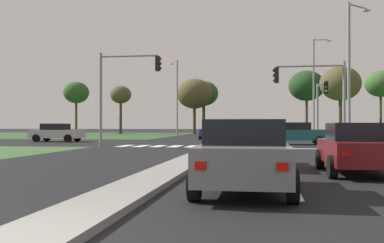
{
  "coord_description": "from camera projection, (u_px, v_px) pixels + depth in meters",
  "views": [
    {
      "loc": [
        2.78,
        -4.52,
        1.47
      ],
      "look_at": [
        -2.44,
        28.76,
        1.67
      ],
      "focal_mm": 42.15,
      "sensor_mm": 36.0,
      "label": 1
    }
  ],
  "objects": [
    {
      "name": "car_black_second",
      "position": [
        228.0,
        129.0,
        66.65
      ],
      "size": [
        1.94,
        4.55,
        1.59
      ],
      "rotation": [
        0.0,
        0.0,
        3.14
      ],
      "color": "black",
      "rests_on": "ground"
    },
    {
      "name": "treeline_fifth",
      "position": [
        307.0,
        86.0,
        67.53
      ],
      "size": [
        5.36,
        5.36,
        9.53
      ],
      "color": "#423323",
      "rests_on": "ground"
    },
    {
      "name": "median_island_far",
      "position": [
        241.0,
        135.0,
        59.22
      ],
      "size": [
        1.2,
        36.0,
        0.14
      ],
      "primitive_type": "cube",
      "color": "gray",
      "rests_on": "ground"
    },
    {
      "name": "street_lamp_fourth",
      "position": [
        177.0,
        93.0,
        58.98
      ],
      "size": [
        1.57,
        2.24,
        9.85
      ],
      "color": "gray",
      "rests_on": "ground"
    },
    {
      "name": "treeline_third",
      "position": [
        194.0,
        94.0,
        66.55
      ],
      "size": [
        5.23,
        5.23,
        8.22
      ],
      "color": "#423323",
      "rests_on": "ground"
    },
    {
      "name": "crosswalk_bar_fifth",
      "position": [
        192.0,
        146.0,
        29.66
      ],
      "size": [
        0.7,
        2.8,
        0.01
      ],
      "primitive_type": "cube",
      "color": "silver",
      "rests_on": "ground"
    },
    {
      "name": "traffic_signal_near_left",
      "position": [
        122.0,
        83.0,
        28.99
      ],
      "size": [
        4.14,
        0.32,
        6.1
      ],
      "color": "gray",
      "rests_on": "ground"
    },
    {
      "name": "treeline_near",
      "position": [
        76.0,
        93.0,
        69.7
      ],
      "size": [
        3.92,
        3.92,
        8.05
      ],
      "color": "#423323",
      "rests_on": "ground"
    },
    {
      "name": "street_lamp_second",
      "position": [
        351.0,
        66.0,
        28.84
      ],
      "size": [
        1.77,
        1.66,
        9.26
      ],
      "color": "gray",
      "rests_on": "ground"
    },
    {
      "name": "crosswalk_bar_second",
      "position": [
        142.0,
        146.0,
        30.2
      ],
      "size": [
        0.7,
        2.8,
        0.01
      ],
      "primitive_type": "cube",
      "color": "silver",
      "rests_on": "ground"
    },
    {
      "name": "treeline_sixth",
      "position": [
        340.0,
        84.0,
        61.77
      ],
      "size": [
        5.57,
        5.57,
        9.43
      ],
      "color": "#423323",
      "rests_on": "ground"
    },
    {
      "name": "car_white_third",
      "position": [
        251.0,
        145.0,
        15.54
      ],
      "size": [
        2.02,
        4.16,
        1.47
      ],
      "color": "silver",
      "rests_on": "ground"
    },
    {
      "name": "car_teal_fifth",
      "position": [
        297.0,
        133.0,
        32.44
      ],
      "size": [
        4.58,
        2.08,
        1.6
      ],
      "rotation": [
        0.0,
        0.0,
        -1.57
      ],
      "color": "#19565B",
      "rests_on": "ground"
    },
    {
      "name": "grass_verge_far_left",
      "position": [
        57.0,
        135.0,
        62.68
      ],
      "size": [
        35.0,
        35.0,
        0.01
      ],
      "primitive_type": "cube",
      "color": "#2D4C28",
      "rests_on": "ground"
    },
    {
      "name": "lane_dash_near",
      "position": [
        297.0,
        193.0,
        9.49
      ],
      "size": [
        0.14,
        2.0,
        0.01
      ],
      "primitive_type": "cube",
      "color": "silver",
      "rests_on": "ground"
    },
    {
      "name": "traffic_signal_far_right",
      "position": [
        321.0,
        99.0,
        37.68
      ],
      "size": [
        0.32,
        5.76,
        5.06
      ],
      "color": "gray",
      "rests_on": "ground"
    },
    {
      "name": "lane_dash_third",
      "position": [
        278.0,
        155.0,
        21.35
      ],
      "size": [
        0.14,
        2.0,
        0.01
      ],
      "primitive_type": "cube",
      "color": "silver",
      "rests_on": "ground"
    },
    {
      "name": "ground_plane",
      "position": [
        226.0,
        143.0,
        34.52
      ],
      "size": [
        200.0,
        200.0,
        0.0
      ],
      "primitive_type": "plane",
      "color": "black"
    },
    {
      "name": "edge_line_right",
      "position": [
        381.0,
        166.0,
        15.68
      ],
      "size": [
        0.14,
        24.0,
        0.01
      ],
      "primitive_type": "cube",
      "color": "silver",
      "rests_on": "ground"
    },
    {
      "name": "crosswalk_bar_fourth",
      "position": [
        175.0,
        146.0,
        29.84
      ],
      "size": [
        0.7,
        2.8,
        0.01
      ],
      "primitive_type": "cube",
      "color": "silver",
      "rests_on": "ground"
    },
    {
      "name": "crosswalk_bar_near",
      "position": [
        125.0,
        146.0,
        30.38
      ],
      "size": [
        0.7,
        2.8,
        0.01
      ],
      "primitive_type": "cube",
      "color": "silver",
      "rests_on": "ground"
    },
    {
      "name": "car_grey_seventh",
      "position": [
        245.0,
        155.0,
        9.71
      ],
      "size": [
        2.05,
        4.2,
        1.57
      ],
      "color": "slate",
      "rests_on": "ground"
    },
    {
      "name": "traffic_signal_near_right",
      "position": [
        317.0,
        89.0,
        27.09
      ],
      "size": [
        4.31,
        0.32,
        5.24
      ],
      "color": "gray",
      "rests_on": "ground"
    },
    {
      "name": "crosswalk_bar_third",
      "position": [
        158.0,
        146.0,
        30.02
      ],
      "size": [
        0.7,
        2.8,
        0.01
      ],
      "primitive_type": "cube",
      "color": "silver",
      "rests_on": "ground"
    },
    {
      "name": "car_maroon_eighth",
      "position": [
        357.0,
        148.0,
        13.29
      ],
      "size": [
        2.04,
        4.26,
        1.51
      ],
      "color": "maroon",
      "rests_on": "ground"
    },
    {
      "name": "stop_bar_near",
      "position": [
        280.0,
        149.0,
        27.02
      ],
      "size": [
        6.4,
        0.5,
        0.01
      ],
      "primitive_type": "cube",
      "color": "silver",
      "rests_on": "ground"
    },
    {
      "name": "treeline_seventh",
      "position": [
        381.0,
        84.0,
        64.75
      ],
      "size": [
        4.43,
        4.43,
        9.18
      ],
      "color": "#423323",
      "rests_on": "ground"
    },
    {
      "name": "treeline_second",
      "position": [
        121.0,
        95.0,
        69.35
      ],
      "size": [
        3.23,
        3.23,
        7.41
      ],
      "color": "#423323",
      "rests_on": "ground"
    },
    {
      "name": "median_island_near",
      "position": [
        182.0,
        164.0,
        15.75
      ],
      "size": [
        1.2,
        22.0,
        0.14
      ],
      "primitive_type": "cube",
      "color": "gray",
      "rests_on": "ground"
    },
    {
      "name": "car_silver_fourth",
      "position": [
        57.0,
        132.0,
        37.66
      ],
      "size": [
        4.35,
        2.06,
        1.52
      ],
      "rotation": [
        0.0,
        0.0,
        -1.57
      ],
      "color": "#B7B7BC",
      "rests_on": "ground"
    },
    {
      "name": "car_blue_sixth",
      "position": [
        211.0,
        131.0,
        44.27
      ],
      "size": [
        1.97,
        4.24,
        1.54
      ],
      "rotation": [
        0.0,
        0.0,
        3.14
      ],
      "color": "navy",
      "rests_on": "ground"
    },
    {
      "name": "lane_dash_second",
      "position": [
        284.0,
        167.0,
        15.42
      ],
      "size": [
        0.14,
        2.0,
        0.01
      ],
      "primitive_type": "cube",
      "color": "silver",
      "rests_on": "ground"
    },
    {
      "name": "treeline_fourth",
      "position": [
        204.0,
        94.0,
        68.9
      ],
      "size": [
        4.49,
        4.49,
        8.1
      ],
      "color": "#423323",
      "rests_on": "ground"
    },
    {
      "name": "lane_dash_fourth",
      "position": [
        275.0,
        148.0,
        27.28
      ],
      "size": [
        0.14,
        2.0,
        0.01
      ],
      "primitive_type": "cube",
      "color": "silver",
      "rests_on": "ground"
    },
    {
      "name": "street_lamp_third",
      "position": [
        315.0,
        84.0,
        48.45
      ],
      "size": [
        2.0,
        0.32,
        10.66
      ],
      "color": "gray",
      "rests_on": "ground"
    },
    {
      "name": "car_red_near",
      "position": [
        223.0,
        129.0,
        59.6
      ],
      "size": [
        2.04,
        4.55,
        1.56
      ],
      "rotation": [
        0.0,
        0.0,
        3.14
      ],
      "color": "#A31919",
      "rests_on": "ground"
    }
  ]
}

